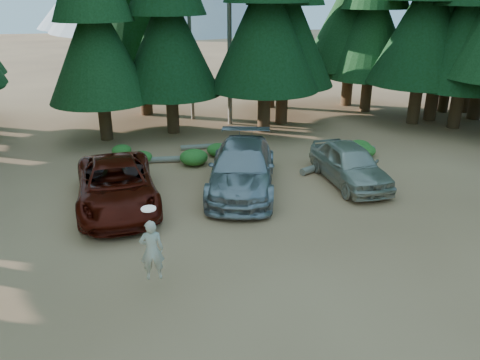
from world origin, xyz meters
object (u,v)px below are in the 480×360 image
Objects in this scene: log_left at (137,161)px; log_right at (340,160)px; silver_minivan_right at (350,164)px; frisbee_player at (152,250)px; log_mid at (211,146)px; red_pickup at (117,185)px; silver_minivan_center at (242,168)px.

log_right reaches higher than log_left.
frisbee_player is at bearing -146.10° from silver_minivan_right.
frisbee_player is at bearing -164.57° from log_right.
log_mid is at bearing 120.92° from log_right.
log_right reaches higher than log_mid.
frisbee_player reaches higher than log_mid.
log_mid is at bearing 49.05° from red_pickup.
silver_minivan_right is at bearing -48.28° from log_mid.
log_left is (-0.67, 9.70, -1.05)m from frisbee_player.
silver_minivan_right reaches higher than log_mid.
log_left is (0.54, 4.34, -0.66)m from red_pickup.
silver_minivan_right is 1.21× the size of log_left.
log_right is at bearing -30.73° from log_mid.
silver_minivan_right is (8.90, 0.60, -0.01)m from red_pickup.
frisbee_player reaches higher than silver_minivan_center.
red_pickup is 1.18× the size of log_right.
silver_minivan_center is 5.29m from log_right.
red_pickup reaches higher than log_left.
silver_minivan_center reaches higher than log_mid.
log_right is at bearing 37.37° from silver_minivan_center.
silver_minivan_center is (4.61, 0.70, 0.07)m from red_pickup.
log_left is at bearing 152.05° from silver_minivan_right.
log_right is (9.42, 2.79, -0.64)m from red_pickup.
silver_minivan_right is 1.58× the size of log_mid.
log_right is (0.51, 2.20, -0.63)m from silver_minivan_right.
silver_minivan_center is 3.08× the size of frisbee_player.
silver_minivan_center is at bearing 2.24° from red_pickup.
log_mid is at bearing 128.90° from silver_minivan_right.
silver_minivan_right is at bearing -20.41° from log_left.
frisbee_player is at bearing -105.49° from silver_minivan_center.
log_left is 9.01m from log_right.
log_left is at bearing -85.66° from frisbee_player.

